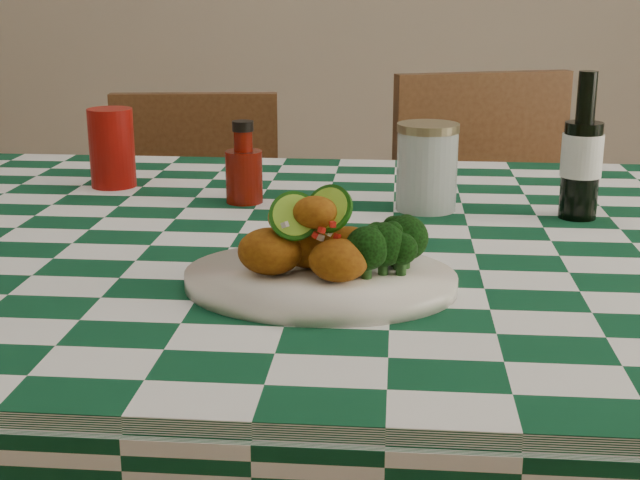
# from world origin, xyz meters

# --- Properties ---
(plate) EXTENTS (0.31, 0.25, 0.02)m
(plate) POSITION_xyz_m (0.03, -0.21, 0.80)
(plate) COLOR silver
(plate) RESTS_ON dining_table
(fried_chicken_pile) EXTENTS (0.13, 0.10, 0.09)m
(fried_chicken_pile) POSITION_xyz_m (0.02, -0.21, 0.85)
(fried_chicken_pile) COLOR #8D520D
(fried_chicken_pile) RESTS_ON plate
(broccoli_side) EXTENTS (0.08, 0.08, 0.06)m
(broccoli_side) POSITION_xyz_m (0.10, -0.20, 0.83)
(broccoli_side) COLOR black
(broccoli_side) RESTS_ON plate
(red_tumbler) EXTENTS (0.09, 0.09, 0.13)m
(red_tumbler) POSITION_xyz_m (-0.35, 0.26, 0.85)
(red_tumbler) COLOR #900C07
(red_tumbler) RESTS_ON dining_table
(ketchup_bottle) EXTENTS (0.06, 0.06, 0.12)m
(ketchup_bottle) POSITION_xyz_m (-0.12, 0.17, 0.85)
(ketchup_bottle) COLOR #670E05
(ketchup_bottle) RESTS_ON dining_table
(mason_jar) EXTENTS (0.10, 0.10, 0.13)m
(mason_jar) POSITION_xyz_m (0.15, 0.15, 0.85)
(mason_jar) COLOR #B2BCBA
(mason_jar) RESTS_ON dining_table
(beer_bottle) EXTENTS (0.06, 0.06, 0.21)m
(beer_bottle) POSITION_xyz_m (0.36, 0.12, 0.89)
(beer_bottle) COLOR black
(beer_bottle) RESTS_ON dining_table
(wooden_chair_left) EXTENTS (0.44, 0.45, 0.86)m
(wooden_chair_left) POSITION_xyz_m (-0.35, 0.75, 0.43)
(wooden_chair_left) COLOR #472814
(wooden_chair_left) RESTS_ON ground
(wooden_chair_right) EXTENTS (0.53, 0.54, 0.91)m
(wooden_chair_right) POSITION_xyz_m (0.36, 0.74, 0.46)
(wooden_chair_right) COLOR #472814
(wooden_chair_right) RESTS_ON ground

